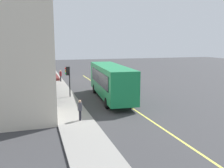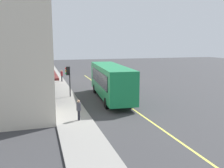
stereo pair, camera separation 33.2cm
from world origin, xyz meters
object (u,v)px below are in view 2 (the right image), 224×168
(car_navy, at_px, (121,82))
(pedestrian_at_corner, at_px, (62,75))
(traffic_light, at_px, (68,74))
(car_yellow, at_px, (107,73))
(pedestrian_by_curb, at_px, (79,108))
(bus, at_px, (111,80))

(car_navy, bearing_deg, pedestrian_at_corner, 48.65)
(traffic_light, relative_size, car_yellow, 0.74)
(car_yellow, relative_size, pedestrian_by_curb, 2.79)
(bus, xyz_separation_m, pedestrian_at_corner, (12.52, 3.84, -0.83))
(pedestrian_by_curb, height_order, pedestrian_at_corner, pedestrian_at_corner)
(bus, height_order, pedestrian_by_curb, bus)
(car_yellow, bearing_deg, traffic_light, 149.17)
(traffic_light, bearing_deg, car_navy, -59.39)
(bus, distance_m, car_yellow, 15.73)
(traffic_light, xyz_separation_m, pedestrian_at_corner, (10.70, -0.27, -1.37))
(car_navy, distance_m, pedestrian_by_curb, 14.82)
(bus, xyz_separation_m, traffic_light, (1.83, 4.11, 0.55))
(car_yellow, bearing_deg, car_navy, 176.48)
(pedestrian_by_curb, distance_m, pedestrian_at_corner, 18.99)
(car_yellow, relative_size, pedestrian_at_corner, 2.56)
(car_navy, relative_size, pedestrian_at_corner, 2.58)
(traffic_light, relative_size, pedestrian_by_curb, 2.07)
(car_yellow, distance_m, pedestrian_by_curb, 23.17)
(bus, relative_size, pedestrian_by_curb, 7.31)
(pedestrian_by_curb, bearing_deg, bus, -33.96)
(traffic_light, xyz_separation_m, car_yellow, (13.37, -7.98, -1.79))
(pedestrian_by_curb, bearing_deg, pedestrian_at_corner, -1.54)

